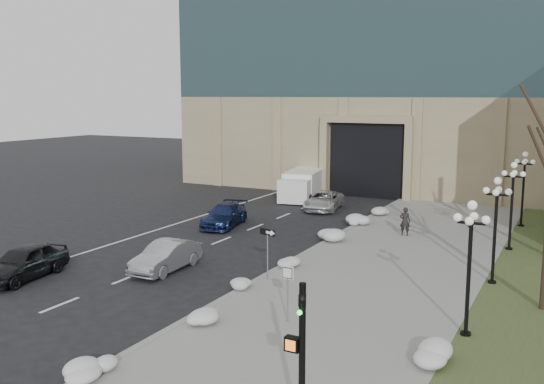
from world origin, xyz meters
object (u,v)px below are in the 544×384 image
at_px(box_truck, 303,185).
at_px(lamppost_b, 496,216).
at_px(lamppost_c, 512,194).
at_px(car_d, 324,201).
at_px(lamppost_a, 470,250).
at_px(car_c, 224,216).
at_px(one_way_sign, 270,239).
at_px(traffic_signal, 301,367).
at_px(car_e, 295,190).
at_px(car_b, 166,256).
at_px(car_a, 24,262).
at_px(lamppost_d, 524,179).
at_px(pedestrian, 405,221).
at_px(keep_sign, 288,282).

height_order(box_truck, lamppost_b, lamppost_b).
relative_size(box_truck, lamppost_c, 1.52).
distance_m(car_d, lamppost_a, 23.61).
relative_size(car_c, one_way_sign, 1.96).
xyz_separation_m(lamppost_a, lamppost_c, (0.00, 13.00, 0.00)).
bearing_deg(traffic_signal, box_truck, 115.36).
bearing_deg(car_c, car_e, 81.78).
bearing_deg(car_b, car_a, -143.39).
relative_size(lamppost_c, lamppost_d, 1.00).
height_order(pedestrian, lamppost_d, lamppost_d).
bearing_deg(lamppost_a, lamppost_c, 90.00).
bearing_deg(car_e, car_d, -50.34).
height_order(car_a, lamppost_c, lamppost_c).
relative_size(car_a, pedestrian, 2.71).
bearing_deg(car_a, traffic_signal, -27.77).
xyz_separation_m(pedestrian, box_truck, (-10.84, 9.61, 0.11)).
relative_size(car_d, lamppost_c, 1.00).
height_order(keep_sign, lamppost_b, lamppost_b).
relative_size(car_a, lamppost_d, 0.95).
xyz_separation_m(car_a, pedestrian, (13.12, 15.73, 0.18)).
relative_size(keep_sign, lamppost_b, 0.46).
relative_size(car_a, one_way_sign, 1.88).
bearing_deg(car_a, car_d, 68.42).
distance_m(traffic_signal, lamppost_a, 8.85).
bearing_deg(one_way_sign, car_c, 145.51).
bearing_deg(car_a, car_c, 73.92).
distance_m(pedestrian, traffic_signal, 22.33).
height_order(car_c, traffic_signal, traffic_signal).
xyz_separation_m(car_c, keep_sign, (10.77, -13.12, 0.91)).
height_order(car_b, lamppost_b, lamppost_b).
bearing_deg(car_a, pedestrian, 43.28).
distance_m(lamppost_a, lamppost_b, 6.50).
distance_m(box_truck, lamppost_b, 23.62).
bearing_deg(traffic_signal, lamppost_d, 86.33).
height_order(car_c, lamppost_a, lamppost_a).
height_order(car_b, traffic_signal, traffic_signal).
relative_size(pedestrian, lamppost_b, 0.35).
xyz_separation_m(box_truck, traffic_signal, (14.27, -31.65, 0.93)).
bearing_deg(lamppost_a, pedestrian, 112.99).
distance_m(lamppost_c, lamppost_d, 6.50).
distance_m(car_b, car_c, 10.01).
bearing_deg(car_c, pedestrian, -0.30).
bearing_deg(traffic_signal, car_e, 116.45).
height_order(one_way_sign, lamppost_a, lamppost_a).
distance_m(pedestrian, lamppost_d, 8.53).
height_order(box_truck, lamppost_a, lamppost_a).
distance_m(car_c, car_e, 11.93).
xyz_separation_m(lamppost_a, lamppost_b, (0.00, 6.50, 0.00)).
xyz_separation_m(car_a, lamppost_d, (18.88, 21.66, 2.30)).
bearing_deg(pedestrian, car_c, 1.81).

